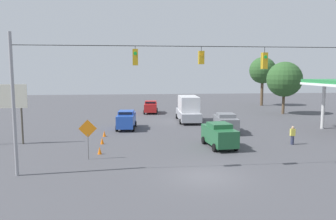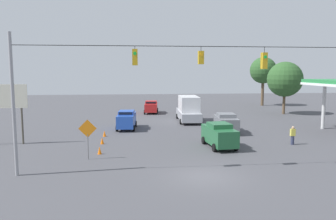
# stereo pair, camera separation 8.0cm
# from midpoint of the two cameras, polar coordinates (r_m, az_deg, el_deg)

# --- Properties ---
(ground_plane) EXTENTS (140.00, 140.00, 0.00)m
(ground_plane) POSITION_cam_midpoint_polar(r_m,az_deg,el_deg) (19.89, 6.28, -11.43)
(ground_plane) COLOR #47474C
(overhead_signal_span) EXTENTS (22.40, 0.38, 8.44)m
(overhead_signal_span) POSITION_cam_midpoint_polar(r_m,az_deg,el_deg) (20.27, 5.69, 3.91)
(overhead_signal_span) COLOR #939399
(overhead_signal_span) RESTS_ON ground_plane
(sedan_blue_withflow_far) EXTENTS (2.21, 4.60, 1.98)m
(sedan_blue_withflow_far) POSITION_cam_midpoint_polar(r_m,az_deg,el_deg) (35.49, -7.33, -1.64)
(sedan_blue_withflow_far) COLOR #234CB2
(sedan_blue_withflow_far) RESTS_ON ground_plane
(sedan_green_crossing_near) EXTENTS (2.27, 4.43, 2.01)m
(sedan_green_crossing_near) POSITION_cam_midpoint_polar(r_m,az_deg,el_deg) (27.11, 8.82, -4.26)
(sedan_green_crossing_near) COLOR #236038
(sedan_green_crossing_near) RESTS_ON ground_plane
(box_truck_silver_oncoming_deep) EXTENTS (2.81, 7.33, 3.14)m
(box_truck_silver_oncoming_deep) POSITION_cam_midpoint_polar(r_m,az_deg,el_deg) (40.51, 3.49, 0.16)
(box_truck_silver_oncoming_deep) COLOR #A8AAB2
(box_truck_silver_oncoming_deep) RESTS_ON ground_plane
(sedan_grey_oncoming_far) EXTENTS (2.27, 4.38, 1.95)m
(sedan_grey_oncoming_far) POSITION_cam_midpoint_polar(r_m,az_deg,el_deg) (33.68, 9.97, -2.17)
(sedan_grey_oncoming_far) COLOR slate
(sedan_grey_oncoming_far) RESTS_ON ground_plane
(sedan_red_withflow_deep) EXTENTS (2.30, 4.23, 1.82)m
(sedan_red_withflow_deep) POSITION_cam_midpoint_polar(r_m,az_deg,el_deg) (48.53, -3.07, 0.57)
(sedan_red_withflow_deep) COLOR red
(sedan_red_withflow_deep) RESTS_ON ground_plane
(traffic_cone_nearest) EXTENTS (0.31, 0.31, 0.58)m
(traffic_cone_nearest) POSITION_cam_midpoint_polar(r_m,az_deg,el_deg) (25.26, -11.90, -6.90)
(traffic_cone_nearest) COLOR orange
(traffic_cone_nearest) RESTS_ON ground_plane
(traffic_cone_second) EXTENTS (0.31, 0.31, 0.58)m
(traffic_cone_second) POSITION_cam_midpoint_polar(r_m,az_deg,el_deg) (28.65, -11.48, -5.26)
(traffic_cone_second) COLOR orange
(traffic_cone_second) RESTS_ON ground_plane
(traffic_cone_third) EXTENTS (0.31, 0.31, 0.58)m
(traffic_cone_third) POSITION_cam_midpoint_polar(r_m,az_deg,el_deg) (31.83, -11.09, -4.05)
(traffic_cone_third) COLOR orange
(traffic_cone_third) RESTS_ON ground_plane
(roadside_billboard) EXTENTS (3.44, 0.16, 5.11)m
(roadside_billboard) POSITION_cam_midpoint_polar(r_m,az_deg,el_deg) (30.68, -26.45, 1.39)
(roadside_billboard) COLOR #4C473D
(roadside_billboard) RESTS_ON ground_plane
(work_zone_sign) EXTENTS (1.27, 0.06, 2.84)m
(work_zone_sign) POSITION_cam_midpoint_polar(r_m,az_deg,el_deg) (23.65, -13.90, -3.68)
(work_zone_sign) COLOR slate
(work_zone_sign) RESTS_ON ground_plane
(pedestrian) EXTENTS (0.40, 0.28, 1.57)m
(pedestrian) POSITION_cam_midpoint_polar(r_m,az_deg,el_deg) (29.75, 20.79, -4.16)
(pedestrian) COLOR #2D334C
(pedestrian) RESTS_ON ground_plane
(tree_horizon_left) EXTENTS (4.72, 4.72, 8.71)m
(tree_horizon_left) POSITION_cam_midpoint_polar(r_m,az_deg,el_deg) (61.48, 16.12, 6.62)
(tree_horizon_left) COLOR brown
(tree_horizon_left) RESTS_ON ground_plane
(tree_horizon_right) EXTENTS (5.05, 5.05, 7.56)m
(tree_horizon_right) POSITION_cam_midpoint_polar(r_m,az_deg,el_deg) (50.21, 19.56, 5.05)
(tree_horizon_right) COLOR brown
(tree_horizon_right) RESTS_ON ground_plane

